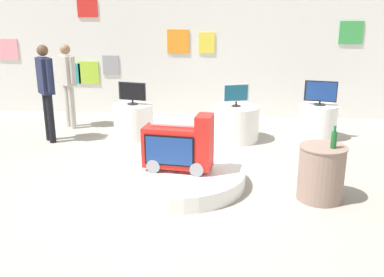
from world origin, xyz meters
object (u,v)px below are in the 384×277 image
display_pedestal_center_rear (318,122)px  side_table_round (321,172)px  tv_on_left_rear (132,92)px  novelty_firetruck_tv (179,148)px  shopper_browsing_rear (68,80)px  shopper_browsing_near_truck (46,86)px  display_pedestal_right_rear (236,123)px  main_display_pedestal (178,177)px  bottle_on_side_table (334,139)px  display_pedestal_left_rear (133,121)px  tv_on_right_rear (236,94)px  tv_on_center_rear (321,92)px

display_pedestal_center_rear → side_table_round: side_table_round is taller
tv_on_left_rear → novelty_firetruck_tv: bearing=-62.4°
side_table_round → shopper_browsing_rear: size_ratio=0.42×
tv_on_left_rear → shopper_browsing_near_truck: shopper_browsing_near_truck is taller
display_pedestal_right_rear → side_table_round: bearing=-66.6°
main_display_pedestal → bottle_on_side_table: bottle_on_side_table is taller
tv_on_left_rear → display_pedestal_right_rear: 2.03m
display_pedestal_left_rear → shopper_browsing_near_truck: shopper_browsing_near_truck is taller
side_table_round → shopper_browsing_near_truck: size_ratio=0.41×
display_pedestal_right_rear → side_table_round: side_table_round is taller
display_pedestal_center_rear → tv_on_right_rear: bearing=-170.4°
tv_on_center_rear → tv_on_right_rear: size_ratio=1.25×
main_display_pedestal → tv_on_right_rear: bearing=70.2°
display_pedestal_center_rear → novelty_firetruck_tv: bearing=-133.2°
shopper_browsing_rear → display_pedestal_center_rear: bearing=-3.6°
display_pedestal_center_rear → shopper_browsing_near_truck: bearing=-172.5°
tv_on_right_rear → side_table_round: bearing=-66.5°
tv_on_left_rear → shopper_browsing_rear: 1.59m
display_pedestal_left_rear → tv_on_right_rear: (1.95, 0.01, 0.56)m
side_table_round → shopper_browsing_near_truck: shopper_browsing_near_truck is taller
display_pedestal_left_rear → display_pedestal_right_rear: bearing=0.5°
main_display_pedestal → shopper_browsing_rear: size_ratio=1.10×
display_pedestal_left_rear → display_pedestal_center_rear: bearing=4.5°
tv_on_left_rear → display_pedestal_right_rear: (1.95, 0.02, -0.56)m
main_display_pedestal → display_pedestal_center_rear: display_pedestal_center_rear is taller
display_pedestal_left_rear → display_pedestal_right_rear: (1.95, 0.02, 0.00)m
tv_on_center_rear → shopper_browsing_rear: shopper_browsing_rear is taller
novelty_firetruck_tv → tv_on_right_rear: size_ratio=2.10×
tv_on_left_rear → side_table_round: size_ratio=0.74×
novelty_firetruck_tv → tv_on_right_rear: (0.78, 2.24, 0.33)m
novelty_firetruck_tv → tv_on_center_rear: 3.45m
side_table_round → tv_on_right_rear: bearing=113.5°
main_display_pedestal → shopper_browsing_rear: 3.94m
novelty_firetruck_tv → tv_on_center_rear: (2.35, 2.50, 0.34)m
display_pedestal_left_rear → display_pedestal_center_rear: 3.52m
main_display_pedestal → side_table_round: (1.90, -0.30, 0.26)m
tv_on_right_rear → side_table_round: (1.10, -2.53, -0.52)m
display_pedestal_left_rear → side_table_round: bearing=-39.5°
display_pedestal_left_rear → tv_on_right_rear: size_ratio=1.59×
display_pedestal_center_rear → display_pedestal_right_rear: bearing=-170.6°
shopper_browsing_near_truck → side_table_round: bearing=-25.1°
side_table_round → bottle_on_side_table: bottle_on_side_table is taller
bottle_on_side_table → main_display_pedestal: bearing=169.7°
novelty_firetruck_tv → shopper_browsing_near_truck: bearing=145.4°
tv_on_left_rear → shopper_browsing_near_truck: 1.55m
shopper_browsing_rear → side_table_round: bearing=-34.5°
display_pedestal_center_rear → tv_on_left_rear: bearing=-175.4°
novelty_firetruck_tv → shopper_browsing_rear: size_ratio=0.58×
display_pedestal_center_rear → tv_on_center_rear: (0.00, -0.00, 0.57)m
shopper_browsing_rear → display_pedestal_left_rear: bearing=-21.9°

